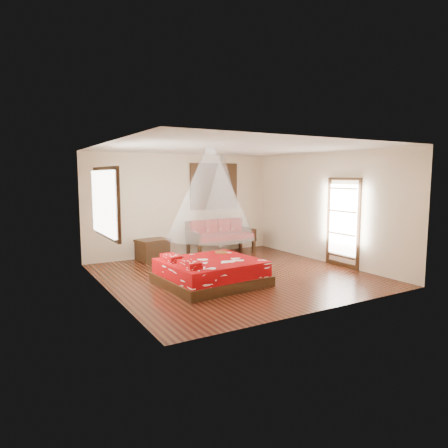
{
  "coord_description": "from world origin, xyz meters",
  "views": [
    {
      "loc": [
        -4.57,
        -7.42,
        2.2
      ],
      "look_at": [
        -0.21,
        0.09,
        1.15
      ],
      "focal_mm": 32.0,
      "sensor_mm": 36.0,
      "label": 1
    }
  ],
  "objects": [
    {
      "name": "room",
      "position": [
        0.0,
        0.0,
        1.4
      ],
      "size": [
        5.54,
        5.54,
        2.84
      ],
      "color": "black",
      "rests_on": "ground"
    },
    {
      "name": "bed",
      "position": [
        -0.82,
        -0.4,
        0.25
      ],
      "size": [
        2.07,
        1.91,
        0.63
      ],
      "rotation": [
        0.0,
        0.0,
        0.08
      ],
      "color": "black",
      "rests_on": "floor"
    },
    {
      "name": "daybed",
      "position": [
        0.99,
        2.38,
        0.52
      ],
      "size": [
        1.86,
        0.83,
        0.96
      ],
      "color": "black",
      "rests_on": "floor"
    },
    {
      "name": "storage_chest",
      "position": [
        -1.01,
        2.45,
        0.28
      ],
      "size": [
        0.91,
        0.75,
        0.55
      ],
      "rotation": [
        0.0,
        0.0,
        0.23
      ],
      "color": "black",
      "rests_on": "floor"
    },
    {
      "name": "shutter_panel",
      "position": [
        0.99,
        2.72,
        1.9
      ],
      "size": [
        1.52,
        0.06,
        1.32
      ],
      "color": "black",
      "rests_on": "wall_back"
    },
    {
      "name": "window_left",
      "position": [
        -2.71,
        0.2,
        1.7
      ],
      "size": [
        0.1,
        1.74,
        1.34
      ],
      "color": "black",
      "rests_on": "wall_left"
    },
    {
      "name": "glazed_door",
      "position": [
        2.72,
        -0.6,
        1.07
      ],
      "size": [
        0.08,
        1.02,
        2.16
      ],
      "color": "black",
      "rests_on": "floor"
    },
    {
      "name": "wine_tray",
      "position": [
        -0.25,
        0.14,
        0.56
      ],
      "size": [
        0.28,
        0.28,
        0.22
      ],
      "rotation": [
        0.0,
        0.0,
        -0.28
      ],
      "color": "brown",
      "rests_on": "bed"
    },
    {
      "name": "mosquito_net_main",
      "position": [
        -0.8,
        -0.4,
        1.85
      ],
      "size": [
        1.78,
        1.78,
        1.8
      ],
      "primitive_type": "cone",
      "color": "white",
      "rests_on": "ceiling"
    },
    {
      "name": "mosquito_net_daybed",
      "position": [
        0.99,
        2.25,
        2.0
      ],
      "size": [
        0.92,
        0.92,
        1.5
      ],
      "primitive_type": "cone",
      "color": "white",
      "rests_on": "ceiling"
    }
  ]
}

